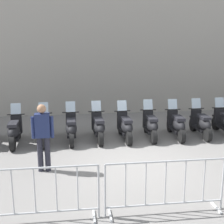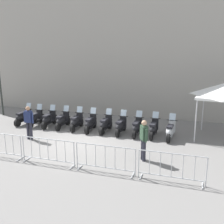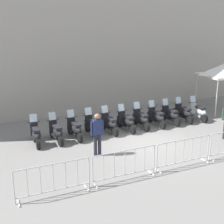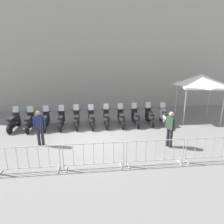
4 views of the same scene
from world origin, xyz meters
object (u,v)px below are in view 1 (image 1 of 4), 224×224
at_px(motorcycle_6, 151,126).
at_px(motorcycle_8, 201,124).
at_px(motorcycle_5, 125,127).
at_px(barrier_segment_2, 165,187).
at_px(motorcycle_1, 15,131).
at_px(motorcycle_7, 177,125).
at_px(motorcycle_3, 71,129).
at_px(motorcycle_4, 98,127).
at_px(barrier_segment_1, 35,195).
at_px(officer_mid_plaza, 43,134).
at_px(motorcycle_2, 43,130).

relative_size(motorcycle_6, motorcycle_8, 1.00).
relative_size(motorcycle_5, barrier_segment_2, 0.74).
relative_size(motorcycle_1, motorcycle_8, 1.00).
relative_size(motorcycle_7, barrier_segment_2, 0.75).
bearing_deg(motorcycle_3, motorcycle_4, 11.19).
height_order(motorcycle_7, barrier_segment_1, motorcycle_7).
distance_m(motorcycle_1, officer_mid_plaza, 2.45).
height_order(motorcycle_2, motorcycle_8, same).
relative_size(motorcycle_5, motorcycle_6, 0.99).
bearing_deg(barrier_segment_1, motorcycle_4, 81.27).
bearing_deg(motorcycle_4, barrier_segment_1, -98.73).
bearing_deg(motorcycle_5, barrier_segment_1, -108.44).
relative_size(barrier_segment_1, officer_mid_plaza, 1.33).
bearing_deg(officer_mid_plaza, barrier_segment_2, -32.90).
bearing_deg(barrier_segment_2, motorcycle_8, 69.54).
bearing_deg(officer_mid_plaza, barrier_segment_1, -79.04).
bearing_deg(motorcycle_7, motorcycle_5, -169.51).
bearing_deg(motorcycle_8, barrier_segment_1, -128.36).
relative_size(motorcycle_7, officer_mid_plaza, 0.99).
distance_m(motorcycle_1, motorcycle_6, 4.42).
height_order(motorcycle_2, motorcycle_3, same).
distance_m(motorcycle_2, motorcycle_8, 5.31).
relative_size(motorcycle_1, motorcycle_3, 1.00).
distance_m(motorcycle_5, motorcycle_8, 2.65).
height_order(motorcycle_1, motorcycle_6, same).
bearing_deg(motorcycle_8, barrier_segment_2, -110.46).
distance_m(motorcycle_3, barrier_segment_2, 4.83).
distance_m(motorcycle_1, motorcycle_5, 3.54).
bearing_deg(barrier_segment_1, motorcycle_5, 71.56).
bearing_deg(motorcycle_6, motorcycle_2, -169.05).
bearing_deg(barrier_segment_2, motorcycle_5, 100.03).
distance_m(motorcycle_2, officer_mid_plaza, 2.25).
xyz_separation_m(motorcycle_1, officer_mid_plaza, (1.44, -1.91, 0.53)).
xyz_separation_m(motorcycle_7, barrier_segment_1, (-3.34, -5.14, 0.07)).
relative_size(motorcycle_4, motorcycle_7, 0.99).
bearing_deg(motorcycle_6, motorcycle_4, -169.73).
height_order(motorcycle_2, motorcycle_4, same).
height_order(motorcycle_5, motorcycle_6, same).
relative_size(motorcycle_6, officer_mid_plaza, 1.00).
xyz_separation_m(motorcycle_2, motorcycle_5, (2.62, 0.46, 0.00)).
bearing_deg(motorcycle_8, motorcycle_6, -170.65).
xyz_separation_m(motorcycle_5, motorcycle_7, (1.74, 0.32, 0.00)).
height_order(motorcycle_4, motorcycle_7, same).
distance_m(motorcycle_5, barrier_segment_1, 5.08).
xyz_separation_m(motorcycle_6, motorcycle_7, (0.88, 0.11, 0.00)).
bearing_deg(motorcycle_2, officer_mid_plaza, -74.75).
distance_m(motorcycle_6, barrier_segment_2, 4.61).
xyz_separation_m(motorcycle_6, barrier_segment_2, (-0.08, -4.61, 0.07)).
height_order(motorcycle_1, barrier_segment_1, motorcycle_1).
bearing_deg(motorcycle_5, motorcycle_4, -173.50).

